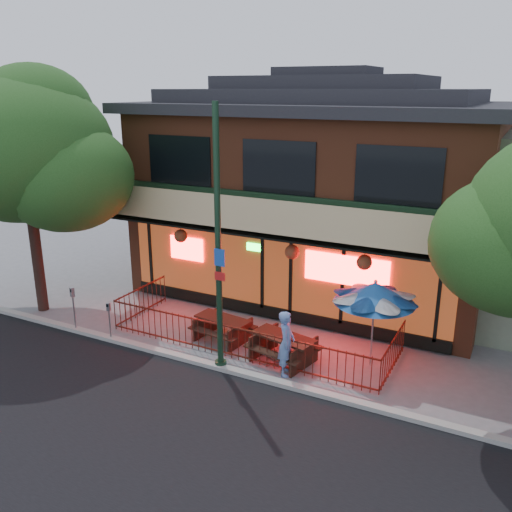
{
  "coord_description": "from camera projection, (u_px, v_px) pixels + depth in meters",
  "views": [
    {
      "loc": [
        6.87,
        -11.7,
        7.29
      ],
      "look_at": [
        -0.15,
        2.0,
        2.5
      ],
      "focal_mm": 38.0,
      "sensor_mm": 36.0,
      "label": 1
    }
  ],
  "objects": [
    {
      "name": "picnic_table_right",
      "position": [
        284.0,
        344.0,
        14.96
      ],
      "size": [
        2.04,
        1.72,
        0.77
      ],
      "color": "#341B12",
      "rests_on": "ground"
    },
    {
      "name": "ground",
      "position": [
        228.0,
        361.0,
        15.1
      ],
      "size": [
        80.0,
        80.0,
        0.0
      ],
      "primitive_type": "plane",
      "color": "gray",
      "rests_on": "ground"
    },
    {
      "name": "asphalt_street",
      "position": [
        66.0,
        500.0,
        10.0
      ],
      "size": [
        80.0,
        11.0,
        0.0
      ],
      "primitive_type": "cube",
      "color": "black",
      "rests_on": "ground"
    },
    {
      "name": "pedestrian",
      "position": [
        286.0,
        343.0,
        14.17
      ],
      "size": [
        0.58,
        0.74,
        1.79
      ],
      "primitive_type": "imported",
      "rotation": [
        0.0,
        0.0,
        1.82
      ],
      "color": "#6081C0",
      "rests_on": "ground"
    },
    {
      "name": "parking_meter_near",
      "position": [
        109.0,
        315.0,
        16.1
      ],
      "size": [
        0.13,
        0.12,
        1.21
      ],
      "color": "gray",
      "rests_on": "ground"
    },
    {
      "name": "picnic_table_left",
      "position": [
        223.0,
        325.0,
        16.23
      ],
      "size": [
        1.84,
        1.51,
        0.72
      ],
      "color": "#391D14",
      "rests_on": "ground"
    },
    {
      "name": "patio_fence",
      "position": [
        237.0,
        333.0,
        15.34
      ],
      "size": [
        8.44,
        2.62,
        1.0
      ],
      "color": "#501911",
      "rests_on": "ground"
    },
    {
      "name": "street_tree_left",
      "position": [
        26.0,
        142.0,
        16.99
      ],
      "size": [
        5.6,
        5.6,
        8.05
      ],
      "color": "#36211B",
      "rests_on": "ground"
    },
    {
      "name": "street_light",
      "position": [
        218.0,
        257.0,
        13.82
      ],
      "size": [
        0.43,
        0.32,
        7.0
      ],
      "color": "#173320",
      "rests_on": "ground"
    },
    {
      "name": "patio_umbrella",
      "position": [
        375.0,
        293.0,
        14.3
      ],
      "size": [
        2.17,
        2.17,
        2.48
      ],
      "color": "gray",
      "rests_on": "ground"
    },
    {
      "name": "restaurant_building",
      "position": [
        323.0,
        178.0,
        19.92
      ],
      "size": [
        12.96,
        9.49,
        8.05
      ],
      "color": "brown",
      "rests_on": "ground"
    },
    {
      "name": "parking_meter_far",
      "position": [
        73.0,
        302.0,
        16.67
      ],
      "size": [
        0.16,
        0.14,
        1.45
      ],
      "color": "gray",
      "rests_on": "ground"
    },
    {
      "name": "curb",
      "position": [
        219.0,
        367.0,
        14.66
      ],
      "size": [
        80.0,
        0.25,
        0.12
      ],
      "primitive_type": "cube",
      "color": "#999993",
      "rests_on": "ground"
    }
  ]
}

